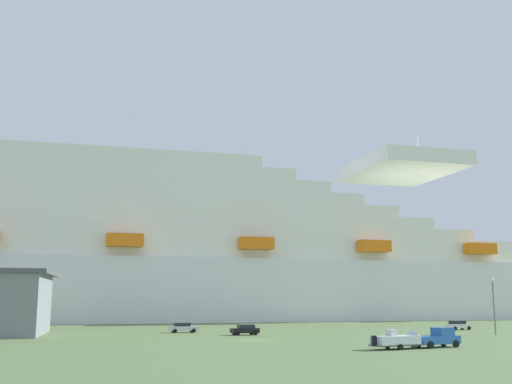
# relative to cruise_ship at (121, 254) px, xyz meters

# --- Properties ---
(ground_plane) EXTENTS (600.00, 600.00, 0.00)m
(ground_plane) POSITION_rel_cruise_ship_xyz_m (13.47, -42.76, -16.14)
(ground_plane) COLOR #567042
(cruise_ship) EXTENTS (302.51, 35.89, 57.64)m
(cruise_ship) POSITION_rel_cruise_ship_xyz_m (0.00, 0.00, 0.00)
(cruise_ship) COLOR white
(cruise_ship) RESTS_ON ground_plane
(pickup_truck) EXTENTS (5.87, 3.06, 2.20)m
(pickup_truck) POSITION_rel_cruise_ship_xyz_m (30.21, -90.22, -15.10)
(pickup_truck) COLOR #2659A5
(pickup_truck) RESTS_ON ground_plane
(small_boat_on_trailer) EXTENTS (7.52, 3.19, 2.15)m
(small_boat_on_trailer) POSITION_rel_cruise_ship_xyz_m (24.97, -91.17, -15.18)
(small_boat_on_trailer) COLOR #595960
(small_boat_on_trailer) RESTS_ON ground_plane
(street_lamp) EXTENTS (0.56, 0.56, 8.64)m
(street_lamp) POSITION_rel_cruise_ship_xyz_m (51.88, -71.81, -10.57)
(street_lamp) COLOR slate
(street_lamp) RESTS_ON ground_plane
(parked_car_silver_sedan) EXTENTS (4.68, 2.14, 1.58)m
(parked_car_silver_sedan) POSITION_rel_cruise_ship_xyz_m (7.15, -52.13, -15.31)
(parked_car_silver_sedan) COLOR silver
(parked_car_silver_sedan) RESTS_ON ground_plane
(parked_car_white_van) EXTENTS (4.49, 2.31, 1.58)m
(parked_car_white_van) POSITION_rel_cruise_ship_xyz_m (55.51, -56.88, -15.31)
(parked_car_white_van) COLOR white
(parked_car_white_van) RESTS_ON ground_plane
(parked_car_black_coupe) EXTENTS (4.31, 2.32, 1.58)m
(parked_car_black_coupe) POSITION_rel_cruise_ship_xyz_m (15.13, -61.45, -15.31)
(parked_car_black_coupe) COLOR black
(parked_car_black_coupe) RESTS_ON ground_plane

